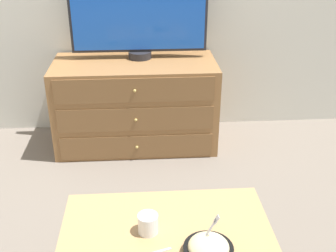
% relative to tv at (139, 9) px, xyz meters
% --- Properties ---
extents(ground_plane, '(12.00, 12.00, 0.00)m').
position_rel_tv_xyz_m(ground_plane, '(-0.19, 0.22, -1.05)').
color(ground_plane, '#70665B').
extents(dresser, '(1.23, 0.60, 0.68)m').
position_rel_tv_xyz_m(dresser, '(-0.04, -0.10, -0.71)').
color(dresser, olive).
rests_on(dresser, ground_plane).
extents(tv, '(1.02, 0.18, 0.73)m').
position_rel_tv_xyz_m(tv, '(0.00, 0.00, 0.00)').
color(tv, '#232328').
rests_on(tv, dresser).
extents(coffee_table, '(0.91, 0.63, 0.45)m').
position_rel_tv_xyz_m(coffee_table, '(0.09, -1.76, -0.66)').
color(coffee_table, tan).
rests_on(coffee_table, ground_plane).
extents(takeout_bowl, '(0.20, 0.20, 0.17)m').
position_rel_tv_xyz_m(takeout_bowl, '(0.25, -1.89, -0.57)').
color(takeout_bowl, black).
rests_on(takeout_bowl, coffee_table).
extents(drink_cup, '(0.09, 0.09, 0.09)m').
position_rel_tv_xyz_m(drink_cup, '(0.02, -1.74, -0.57)').
color(drink_cup, '#9E6638').
rests_on(drink_cup, coffee_table).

